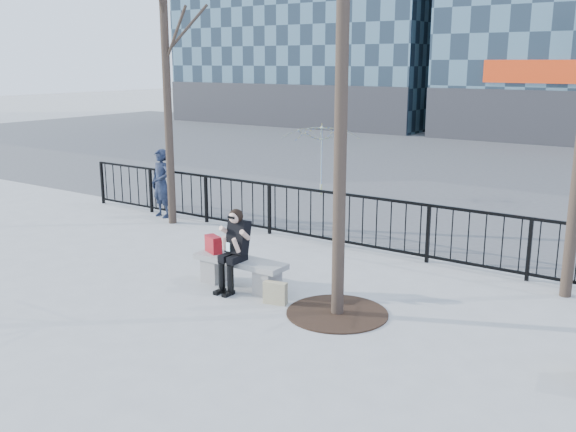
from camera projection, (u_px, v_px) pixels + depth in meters
The scene contains 11 objects.
ground at pixel (241, 287), 10.56m from camera, with size 120.00×120.00×0.00m, color gray.
street_surface at pixel (507, 167), 22.57m from camera, with size 60.00×23.00×0.01m, color #474747.
railing at pixel (334, 219), 12.84m from camera, with size 14.00×0.06×1.10m.
tree_left at pixel (163, 1), 13.63m from camera, with size 2.80×2.80×6.50m.
tree_grate at pixel (337, 313), 9.43m from camera, with size 1.50×1.50×0.02m, color black.
bench_main at pixel (240, 270), 10.49m from camera, with size 1.65×0.46×0.49m.
seated_woman at pixel (234, 250), 10.28m from camera, with size 0.50×0.64×1.34m.
handbag at pixel (213, 244), 10.75m from camera, with size 0.35×0.16×0.29m, color maroon.
shopping_bag at pixel (275, 293), 9.80m from camera, with size 0.36×0.13×0.34m, color beige.
standing_man at pixel (161, 183), 15.16m from camera, with size 0.59×0.39×1.62m, color black.
vendor_umbrella at pixel (320, 160), 17.55m from camera, with size 2.18×2.22×2.00m, color yellow.
Camera 1 is at (6.32, -7.79, 3.61)m, focal length 40.00 mm.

